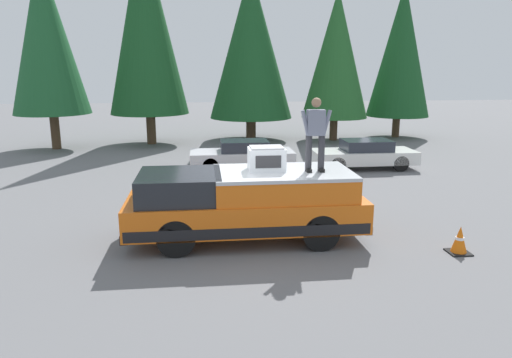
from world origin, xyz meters
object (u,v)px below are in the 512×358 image
Objects in this scene: compressor_unit at (266,159)px; traffic_cone at (460,241)px; person_on_truck_bed at (316,133)px; parked_car_white at (364,154)px; pickup_truck at (246,204)px; parked_car_silver at (242,155)px.

compressor_unit is 4.66m from traffic_cone.
person_on_truck_bed reaches higher than parked_car_white.
traffic_cone is at bearing -106.90° from pickup_truck.
pickup_truck is 4.83m from traffic_cone.
parked_car_silver reaches higher than traffic_cone.
pickup_truck is at bearing 143.89° from parked_car_white.
pickup_truck is 8.94× the size of traffic_cone.
parked_car_white is at bearing -33.99° from compressor_unit.
parked_car_silver is 6.61× the size of traffic_cone.
person_on_truck_bed reaches higher than compressor_unit.
person_on_truck_bed reaches higher than parked_car_silver.
compressor_unit is at bearing 146.01° from parked_car_white.
traffic_cone is at bearing -112.79° from person_on_truck_bed.
person_on_truck_bed is at bearing -172.95° from parked_car_silver.
pickup_truck is at bearing 85.20° from person_on_truck_bed.
parked_car_white is at bearing -94.77° from parked_car_silver.
pickup_truck is at bearing 73.10° from traffic_cone.
traffic_cone is at bearing 174.29° from parked_car_white.
compressor_unit is 1.28m from person_on_truck_bed.
parked_car_white is at bearing -26.98° from person_on_truck_bed.
traffic_cone is at bearing -156.77° from parked_car_silver.
person_on_truck_bed reaches higher than pickup_truck.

